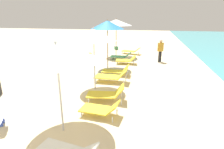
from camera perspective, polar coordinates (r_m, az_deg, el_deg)
The scene contains 14 objects.
umbrella_second at distance 4.69m, azimuth -16.93°, elevation 6.62°, with size 2.18×2.18×2.48m.
lounger_second_shoreside at distance 5.90m, azimuth -3.54°, elevation -10.55°, with size 1.28×0.72×0.53m.
umbrella_third at distance 7.52m, azimuth -5.76°, elevation 12.17°, with size 1.84×1.84×2.62m.
lounger_third_shoreside at distance 8.73m, azimuth -0.02°, elevation -0.43°, with size 1.54×0.70×0.67m.
lounger_third_inland at distance 6.82m, azimuth -1.64°, elevation -5.92°, with size 1.44×0.82×0.65m.
umbrella_fourth at distance 10.75m, azimuth -1.42°, elevation 15.16°, with size 1.92×1.92×2.86m.
lounger_fourth_shoreside at distance 12.16m, azimuth 4.43°, elevation 4.57°, with size 1.36×0.84×0.56m.
lounger_fourth_inland at distance 9.77m, azimuth 1.30°, elevation 1.30°, with size 1.44×0.63×0.61m.
umbrella_farthest at distance 14.10m, azimuth 1.33°, elevation 15.85°, with size 2.34×2.34×2.85m.
lounger_farthest_shoreside at distance 15.36m, azimuth 5.97°, elevation 7.32°, with size 1.59×0.91×0.56m.
lounger_farthest_inland at distance 13.39m, azimuth 2.85°, elevation 5.75°, with size 1.47×0.65×0.53m.
person_walking_mid at distance 12.89m, azimuth 14.81°, elevation 7.71°, with size 0.40×0.42×1.53m.
beach_ball at distance 14.53m, azimuth -6.85°, elevation 6.19°, with size 0.30×0.30×0.30m, color yellow.
cooler_box at distance 17.42m, azimuth 1.30°, elevation 8.36°, with size 0.47×0.58×0.36m.
Camera 1 is at (2.24, -0.73, 3.07)m, focal length 29.46 mm.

